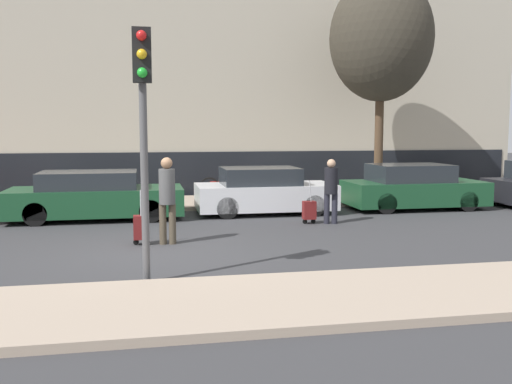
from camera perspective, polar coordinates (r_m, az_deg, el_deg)
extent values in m
plane|color=#38383A|center=(11.50, -9.54, -5.93)|extent=(80.00, 80.00, 0.00)
cube|color=tan|center=(7.86, -8.76, -11.28)|extent=(28.00, 2.50, 0.12)
cube|color=tan|center=(18.40, -10.16, -1.14)|extent=(28.00, 3.00, 0.12)
cube|color=#B7AD99|center=(22.24, -10.65, 16.01)|extent=(28.00, 2.95, 12.39)
cube|color=black|center=(20.49, -10.30, 1.69)|extent=(27.44, 0.06, 1.60)
cube|color=#194728|center=(15.91, -15.67, -0.88)|extent=(4.58, 1.86, 0.70)
cube|color=#23282D|center=(15.86, -16.39, 1.18)|extent=(2.52, 1.64, 0.45)
cylinder|color=black|center=(15.05, -10.50, -1.89)|extent=(0.60, 0.18, 0.60)
cylinder|color=black|center=(16.71, -10.57, -1.07)|extent=(0.60, 0.18, 0.60)
cylinder|color=black|center=(15.29, -21.21, -2.09)|extent=(0.60, 0.18, 0.60)
cylinder|color=black|center=(16.93, -20.23, -1.26)|extent=(0.60, 0.18, 0.60)
cube|color=silver|center=(16.39, 0.92, -0.43)|extent=(3.93, 1.83, 0.70)
cube|color=#23282D|center=(16.30, 0.38, 1.62)|extent=(2.16, 1.61, 0.48)
cylinder|color=black|center=(15.92, 5.83, -1.36)|extent=(0.60, 0.18, 0.60)
cylinder|color=black|center=(17.50, 4.26, -0.65)|extent=(0.60, 0.18, 0.60)
cylinder|color=black|center=(15.40, -2.88, -1.60)|extent=(0.60, 0.18, 0.60)
cylinder|color=black|center=(17.02, -3.68, -0.84)|extent=(0.60, 0.18, 0.60)
cube|color=#194728|center=(17.99, 15.54, -0.06)|extent=(4.14, 1.89, 0.70)
cube|color=#23282D|center=(17.86, 15.12, 1.87)|extent=(2.28, 1.67, 0.51)
cylinder|color=black|center=(17.89, 20.42, -0.88)|extent=(0.60, 0.18, 0.60)
cylinder|color=black|center=(19.36, 17.78, -0.26)|extent=(0.60, 0.18, 0.60)
cylinder|color=black|center=(16.70, 12.89, -1.13)|extent=(0.60, 0.18, 0.60)
cylinder|color=black|center=(18.26, 10.71, -0.45)|extent=(0.60, 0.18, 0.60)
cylinder|color=black|center=(20.33, 23.46, -0.18)|extent=(0.60, 0.18, 0.60)
cylinder|color=#4C4233|center=(12.18, -9.30, -3.20)|extent=(0.15, 0.15, 0.85)
cylinder|color=#4C4233|center=(12.17, -8.35, -3.19)|extent=(0.15, 0.15, 0.85)
cylinder|color=#4C4C4C|center=(12.07, -8.89, 0.54)|extent=(0.34, 0.34, 0.74)
sphere|color=#936B4C|center=(12.03, -8.93, 2.87)|extent=(0.24, 0.24, 0.24)
cube|color=maroon|center=(12.21, -11.41, -3.48)|extent=(0.32, 0.24, 0.50)
cylinder|color=black|center=(12.27, -11.90, -4.92)|extent=(0.12, 0.03, 0.12)
cylinder|color=black|center=(12.27, -10.85, -4.90)|extent=(0.12, 0.03, 0.12)
cylinder|color=gray|center=(12.06, -11.46, -1.08)|extent=(0.02, 0.19, 0.53)
cylinder|color=#23232D|center=(14.72, 7.09, -1.68)|extent=(0.15, 0.15, 0.77)
cylinder|color=#23232D|center=(14.74, 7.86, -1.67)|extent=(0.15, 0.15, 0.77)
cylinder|color=black|center=(14.65, 7.52, 1.12)|extent=(0.34, 0.34, 0.67)
sphere|color=tan|center=(14.61, 7.54, 2.85)|extent=(0.22, 0.22, 0.22)
cube|color=maroon|center=(14.67, 5.34, -1.82)|extent=(0.32, 0.24, 0.46)
cylinder|color=black|center=(14.68, 4.91, -2.96)|extent=(0.12, 0.03, 0.12)
cylinder|color=black|center=(14.75, 5.75, -2.93)|extent=(0.12, 0.03, 0.12)
cylinder|color=gray|center=(14.54, 5.44, 0.11)|extent=(0.02, 0.19, 0.53)
cylinder|color=#515154|center=(9.00, -11.13, 3.22)|extent=(0.12, 0.12, 3.92)
cube|color=black|center=(8.88, -11.35, 13.25)|extent=(0.28, 0.24, 0.80)
sphere|color=red|center=(8.77, -11.39, 15.10)|extent=(0.15, 0.15, 0.15)
sphere|color=gold|center=(8.73, -11.35, 13.37)|extent=(0.15, 0.15, 0.15)
sphere|color=green|center=(8.70, -11.31, 11.63)|extent=(0.15, 0.15, 0.15)
torus|color=black|center=(19.00, -1.53, 0.47)|extent=(0.72, 0.06, 0.72)
torus|color=black|center=(18.86, -4.68, 0.40)|extent=(0.72, 0.06, 0.72)
cylinder|color=maroon|center=(18.90, -3.10, 1.03)|extent=(1.00, 0.05, 0.05)
cylinder|color=maroon|center=(18.86, -3.67, 1.63)|extent=(0.04, 0.04, 0.40)
cylinder|color=#4C3826|center=(19.19, 12.17, 4.83)|extent=(0.28, 0.28, 3.69)
ellipsoid|color=#383328|center=(19.40, 12.41, 14.82)|extent=(3.32, 3.32, 4.06)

